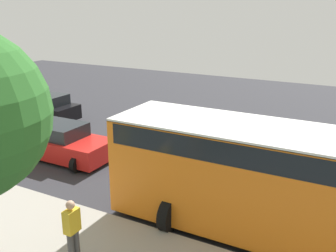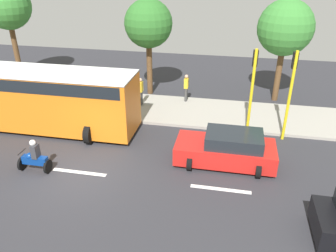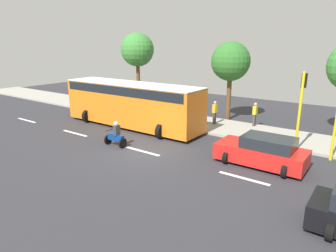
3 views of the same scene
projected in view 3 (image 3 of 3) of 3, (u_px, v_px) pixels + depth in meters
name	position (u px, v px, depth m)	size (l,w,h in m)	color
ground_plane	(143.00, 152.00, 16.99)	(40.00, 60.00, 0.10)	#2D2D33
sidewalk	(203.00, 124.00, 22.43)	(4.00, 60.00, 0.15)	#9E998E
lane_stripe_north	(244.00, 178.00, 13.59)	(0.20, 2.40, 0.01)	white
lane_stripe_mid	(143.00, 151.00, 16.97)	(0.20, 2.40, 0.01)	white
lane_stripe_south	(75.00, 133.00, 20.35)	(0.20, 2.40, 0.01)	white
lane_stripe_far_south	(27.00, 120.00, 23.73)	(0.20, 2.40, 0.01)	white
car_red	(262.00, 152.00, 14.89)	(2.32, 4.34, 1.52)	red
city_bus	(131.00, 102.00, 21.58)	(3.20, 11.00, 3.16)	orange
motorcycle	(116.00, 136.00, 17.64)	(0.60, 1.30, 1.53)	black
pedestrian_near_signal	(255.00, 113.00, 21.40)	(0.40, 0.24, 1.69)	#3F3F3F
pedestrian_by_tree	(215.00, 112.00, 21.95)	(0.40, 0.24, 1.69)	#3F3F3F
traffic_light_midblock	(301.00, 101.00, 16.01)	(0.49, 0.24, 4.50)	yellow
street_tree_south	(231.00, 62.00, 22.86)	(2.97, 2.97, 6.04)	brown
street_tree_center	(137.00, 50.00, 28.75)	(3.18, 3.18, 6.87)	brown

